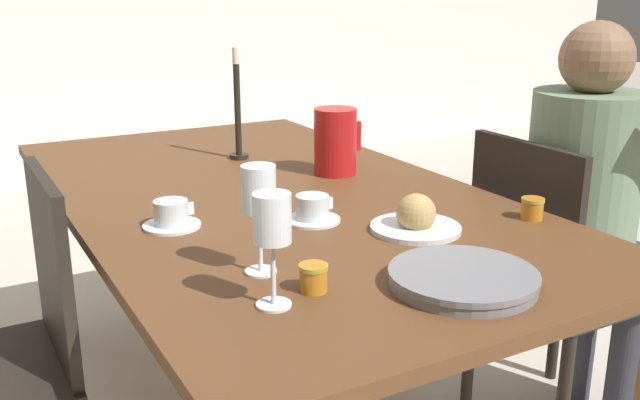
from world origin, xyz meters
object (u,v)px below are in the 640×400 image
at_px(wine_glass_water, 259,194).
at_px(bread_plate, 416,219).
at_px(chair_person_side, 550,279).
at_px(chair_opposite, 1,359).
at_px(person_seated, 590,201).
at_px(red_pitcher, 335,141).
at_px(serving_tray, 463,279).
at_px(jam_jar_amber, 313,276).
at_px(wine_glass_juice, 272,225).
at_px(jam_jar_red, 532,207).
at_px(candlestick_tall, 238,116).
at_px(teacup_across, 172,216).
at_px(teacup_near_person, 312,210).

relative_size(wine_glass_water, bread_plate, 1.04).
height_order(chair_person_side, chair_opposite, same).
xyz_separation_m(person_seated, red_pitcher, (-0.54, 0.47, 0.14)).
xyz_separation_m(chair_person_side, serving_tray, (-0.66, -0.38, 0.28)).
bearing_deg(jam_jar_amber, serving_tray, -24.69).
distance_m(red_pitcher, wine_glass_juice, 0.90).
xyz_separation_m(chair_person_side, red_pitcher, (-0.45, 0.43, 0.36)).
bearing_deg(jam_jar_amber, chair_person_side, 16.48).
distance_m(serving_tray, jam_jar_amber, 0.27).
bearing_deg(wine_glass_juice, jam_jar_red, 10.30).
bearing_deg(chair_opposite, bread_plate, -112.85).
height_order(wine_glass_water, bread_plate, wine_glass_water).
bearing_deg(candlestick_tall, jam_jar_amber, -105.60).
distance_m(chair_person_side, jam_jar_amber, 0.99).
distance_m(person_seated, wine_glass_water, 1.06).
distance_m(person_seated, teacup_across, 1.13).
xyz_separation_m(chair_person_side, chair_opposite, (-1.40, 0.27, 0.00)).
bearing_deg(candlestick_tall, teacup_near_person, -98.18).
xyz_separation_m(teacup_near_person, jam_jar_red, (0.46, -0.24, 0.00)).
distance_m(person_seated, jam_jar_amber, 1.02).
relative_size(wine_glass_water, jam_jar_red, 3.95).
xyz_separation_m(teacup_near_person, serving_tray, (0.06, -0.46, -0.01)).
height_order(teacup_near_person, serving_tray, teacup_near_person).
distance_m(wine_glass_water, candlestick_tall, 0.95).
xyz_separation_m(bread_plate, jam_jar_amber, (-0.36, -0.18, 0.00)).
height_order(chair_person_side, bread_plate, chair_person_side).
bearing_deg(person_seated, chair_person_side, -113.07).
distance_m(chair_person_side, wine_glass_juice, 1.11).
bearing_deg(chair_person_side, red_pitcher, -133.62).
bearing_deg(jam_jar_red, red_pitcher, 108.18).
height_order(person_seated, wine_glass_water, person_seated).
distance_m(red_pitcher, serving_tray, 0.84).
xyz_separation_m(red_pitcher, wine_glass_juice, (-0.54, -0.72, 0.05)).
relative_size(chair_person_side, wine_glass_water, 4.19).
height_order(wine_glass_juice, jam_jar_amber, wine_glass_juice).
xyz_separation_m(red_pitcher, jam_jar_red, (0.19, -0.59, -0.07)).
height_order(chair_opposite, candlestick_tall, candlestick_tall).
xyz_separation_m(wine_glass_juice, serving_tray, (0.34, -0.09, -0.13)).
xyz_separation_m(serving_tray, jam_jar_red, (0.40, 0.23, 0.01)).
xyz_separation_m(red_pitcher, serving_tray, (-0.20, -0.81, -0.08)).
bearing_deg(candlestick_tall, teacup_across, -125.94).
relative_size(teacup_across, candlestick_tall, 0.38).
height_order(teacup_near_person, candlestick_tall, candlestick_tall).
relative_size(wine_glass_juice, candlestick_tall, 0.58).
xyz_separation_m(teacup_across, serving_tray, (0.36, -0.58, -0.01)).
height_order(red_pitcher, serving_tray, red_pitcher).
height_order(chair_opposite, teacup_near_person, chair_opposite).
bearing_deg(chair_person_side, candlestick_tall, -139.96).
height_order(chair_opposite, jam_jar_amber, chair_opposite).
xyz_separation_m(red_pitcher, teacup_near_person, (-0.27, -0.35, -0.07)).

